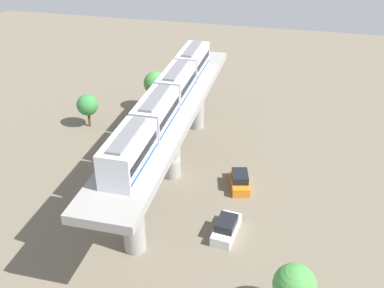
# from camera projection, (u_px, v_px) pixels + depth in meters

# --- Properties ---
(ground_plane) EXTENTS (120.00, 120.00, 0.00)m
(ground_plane) POSITION_uv_depth(u_px,v_px,m) (172.00, 175.00, 49.08)
(ground_plane) COLOR #706654
(viaduct) EXTENTS (5.20, 35.80, 8.18)m
(viaduct) POSITION_uv_depth(u_px,v_px,m) (171.00, 124.00, 45.86)
(viaduct) COLOR #999691
(viaduct) RESTS_ON ground
(train) EXTENTS (2.64, 27.45, 3.24)m
(train) POSITION_uv_depth(u_px,v_px,m) (167.00, 98.00, 43.31)
(train) COLOR silver
(train) RESTS_ON viaduct
(parked_car_orange) EXTENTS (2.73, 4.50, 1.76)m
(parked_car_orange) POSITION_uv_depth(u_px,v_px,m) (240.00, 181.00, 46.91)
(parked_car_orange) COLOR orange
(parked_car_orange) RESTS_ON ground
(parked_car_white) EXTENTS (2.27, 4.38, 1.76)m
(parked_car_white) POSITION_uv_depth(u_px,v_px,m) (226.00, 228.00, 40.52)
(parked_car_white) COLOR white
(parked_car_white) RESTS_ON ground
(tree_near_viaduct) EXTENTS (3.26, 3.26, 5.65)m
(tree_near_viaduct) POSITION_uv_depth(u_px,v_px,m) (156.00, 83.00, 61.16)
(tree_near_viaduct) COLOR brown
(tree_near_viaduct) RESTS_ON ground
(tree_mid_lot) EXTENTS (2.75, 2.75, 4.41)m
(tree_mid_lot) POSITION_uv_depth(u_px,v_px,m) (87.00, 105.00, 57.48)
(tree_mid_lot) COLOR brown
(tree_mid_lot) RESTS_ON ground
(tree_far_corner) EXTENTS (3.16, 3.16, 4.66)m
(tree_far_corner) POSITION_uv_depth(u_px,v_px,m) (295.00, 285.00, 31.78)
(tree_far_corner) COLOR brown
(tree_far_corner) RESTS_ON ground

